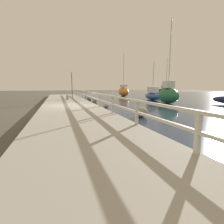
# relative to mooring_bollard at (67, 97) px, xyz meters

# --- Properties ---
(ground_plane) EXTENTS (120.00, 120.00, 0.00)m
(ground_plane) POSITION_rel_mooring_bollard_xyz_m (-0.13, -5.39, -0.57)
(ground_plane) COLOR #4C473D
(dock_walkway) EXTENTS (4.00, 36.00, 0.31)m
(dock_walkway) POSITION_rel_mooring_bollard_xyz_m (-0.13, -5.39, -0.42)
(dock_walkway) COLOR #9E998E
(dock_walkway) RESTS_ON ground
(railing) EXTENTS (0.10, 32.50, 0.92)m
(railing) POSITION_rel_mooring_bollard_xyz_m (1.77, -5.39, 0.37)
(railing) COLOR beige
(railing) RESTS_ON dock_walkway
(boulder_far_strip) EXTENTS (0.38, 0.34, 0.28)m
(boulder_far_strip) POSITION_rel_mooring_bollard_xyz_m (2.51, -0.79, -0.43)
(boulder_far_strip) COLOR #666056
(boulder_far_strip) RESTS_ON ground
(boulder_downstream) EXTENTS (0.75, 0.67, 0.56)m
(boulder_downstream) POSITION_rel_mooring_bollard_xyz_m (3.45, -9.77, -0.29)
(boulder_downstream) COLOR gray
(boulder_downstream) RESTS_ON ground
(boulder_upstream) EXTENTS (0.59, 0.53, 0.44)m
(boulder_upstream) POSITION_rel_mooring_bollard_xyz_m (2.77, -0.17, -0.35)
(boulder_upstream) COLOR slate
(boulder_upstream) RESTS_ON ground
(boulder_near_dock) EXTENTS (0.47, 0.42, 0.35)m
(boulder_near_dock) POSITION_rel_mooring_bollard_xyz_m (2.66, -5.25, -0.40)
(boulder_near_dock) COLOR gray
(boulder_near_dock) RESTS_ON ground
(boulder_mid_strip) EXTENTS (0.73, 0.65, 0.54)m
(boulder_mid_strip) POSITION_rel_mooring_bollard_xyz_m (2.71, 2.34, -0.30)
(boulder_mid_strip) COLOR slate
(boulder_mid_strip) RESTS_ON ground
(boulder_water_edge) EXTENTS (0.53, 0.48, 0.40)m
(boulder_water_edge) POSITION_rel_mooring_bollard_xyz_m (3.08, 7.13, -0.37)
(boulder_water_edge) COLOR gray
(boulder_water_edge) RESTS_ON ground
(mooring_bollard) EXTENTS (0.25, 0.25, 0.53)m
(mooring_bollard) POSITION_rel_mooring_bollard_xyz_m (0.00, 0.00, 0.00)
(mooring_bollard) COLOR gray
(mooring_bollard) RESTS_ON dock_walkway
(dock_lamp) EXTENTS (0.25, 0.25, 3.08)m
(dock_lamp) POSITION_rel_mooring_bollard_xyz_m (0.69, 2.43, 1.97)
(dock_lamp) COLOR #2D2D33
(dock_lamp) RESTS_ON dock_walkway
(sailboat_black) EXTENTS (3.05, 4.94, 6.82)m
(sailboat_black) POSITION_rel_mooring_bollard_xyz_m (18.48, 9.82, 0.17)
(sailboat_black) COLOR black
(sailboat_black) RESTS_ON water_surface
(sailboat_blue) EXTENTS (1.92, 3.74, 4.67)m
(sailboat_blue) POSITION_rel_mooring_bollard_xyz_m (10.46, 0.91, 0.03)
(sailboat_blue) COLOR #2D4C9E
(sailboat_blue) RESTS_ON water_surface
(sailboat_orange) EXTENTS (1.87, 4.78, 7.23)m
(sailboat_orange) POSITION_rel_mooring_bollard_xyz_m (9.94, 9.73, 0.25)
(sailboat_orange) COLOR orange
(sailboat_orange) RESTS_ON water_surface
(sailboat_green) EXTENTS (1.39, 3.07, 8.07)m
(sailboat_green) POSITION_rel_mooring_bollard_xyz_m (9.68, -3.39, 0.31)
(sailboat_green) COLOR #236B42
(sailboat_green) RESTS_ON water_surface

